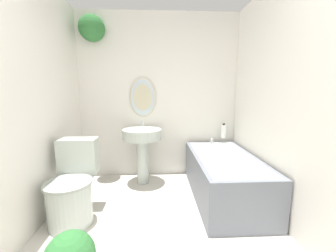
# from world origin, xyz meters

# --- Properties ---
(wall_back) EXTENTS (2.44, 0.35, 2.40)m
(wall_back) POSITION_xyz_m (-0.10, 2.59, 1.30)
(wall_back) COLOR silver
(wall_back) RESTS_ON ground_plane
(wall_left) EXTENTS (0.06, 2.69, 2.40)m
(wall_left) POSITION_xyz_m (-1.19, 1.29, 1.20)
(wall_left) COLOR silver
(wall_left) RESTS_ON ground_plane
(wall_right) EXTENTS (0.06, 2.69, 2.40)m
(wall_right) POSITION_xyz_m (1.19, 1.29, 1.20)
(wall_right) COLOR silver
(wall_right) RESTS_ON ground_plane
(toilet) EXTENTS (0.44, 0.63, 0.79)m
(toilet) POSITION_xyz_m (-0.88, 1.46, 0.33)
(toilet) COLOR #B2BCB2
(toilet) RESTS_ON ground_plane
(pedestal_sink) EXTENTS (0.53, 0.53, 0.87)m
(pedestal_sink) POSITION_xyz_m (-0.24, 2.27, 0.59)
(pedestal_sink) COLOR #B2BCB2
(pedestal_sink) RESTS_ON ground_plane
(bathtub) EXTENTS (0.73, 1.43, 0.60)m
(bathtub) POSITION_xyz_m (0.78, 1.81, 0.27)
(bathtub) COLOR slate
(bathtub) RESTS_ON ground_plane
(shampoo_bottle) EXTENTS (0.07, 0.07, 0.22)m
(shampoo_bottle) POSITION_xyz_m (0.96, 2.45, 0.70)
(shampoo_bottle) COLOR white
(shampoo_bottle) RESTS_ON bathtub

